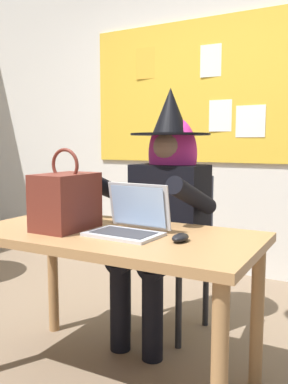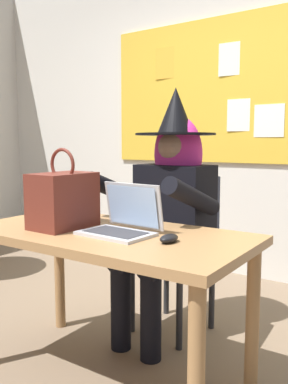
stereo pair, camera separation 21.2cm
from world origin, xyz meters
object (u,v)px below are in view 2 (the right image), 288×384
Objects in this scene: chair_at_desk at (180,242)px; person_costumed at (169,198)px; laptop at (123,222)px; computer_mouse at (169,238)px; handbag at (63,200)px; desk_main at (107,252)px.

person_costumed is (-0.01, -0.12, 0.28)m from chair_at_desk.
computer_mouse is (0.26, -0.02, -0.03)m from laptop.
computer_mouse is 0.28× the size of handbag.
handbag reaches higher than computer_mouse.
laptop is (0.09, 0.00, 0.15)m from desk_main.
person_costumed is 0.58m from laptop.
handbag reaches higher than desk_main.
handbag is (-0.31, -0.06, 0.08)m from laptop.
person_costumed reaches higher than laptop.
desk_main is at bearing -176.27° from laptop.
laptop is 0.33m from handbag.
chair_at_desk is 0.74m from laptop.
laptop is at bearing 1.29° from desk_main.
computer_mouse is at bearing -3.32° from desk_main.
laptop is at bearing 12.47° from person_costumed.
person_costumed reaches higher than chair_at_desk.
chair_at_desk is 0.31m from person_costumed.
chair_at_desk reaches higher than computer_mouse.
handbag reaches higher than chair_at_desk.
laptop is at bearing 174.80° from computer_mouse.
chair_at_desk is 0.83m from computer_mouse.
desk_main is 0.36m from computer_mouse.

